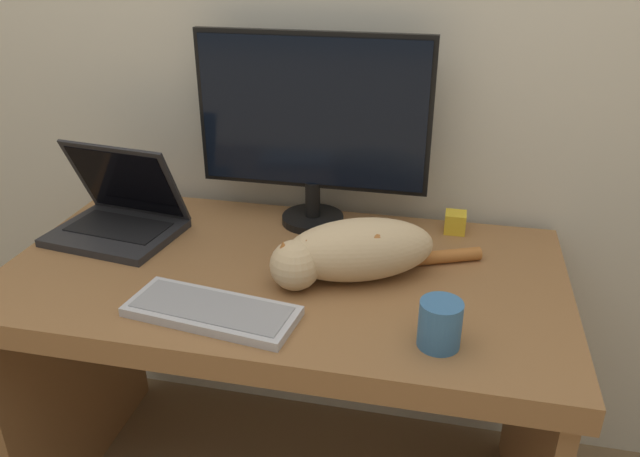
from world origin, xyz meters
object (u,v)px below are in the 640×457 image
(cat, at_px, (353,250))
(coffee_mug, at_px, (440,324))
(monitor, at_px, (312,123))
(external_keyboard, at_px, (212,311))
(laptop, at_px, (119,216))

(cat, bearing_deg, coffee_mug, -69.56)
(monitor, bearing_deg, external_keyboard, -101.97)
(monitor, bearing_deg, laptop, -160.08)
(cat, bearing_deg, laptop, 147.93)
(external_keyboard, xyz_separation_m, coffee_mug, (0.46, -0.00, 0.04))
(laptop, distance_m, external_keyboard, 0.49)
(monitor, height_order, coffee_mug, monitor)
(external_keyboard, relative_size, cat, 0.80)
(laptop, distance_m, coffee_mug, 0.89)
(monitor, bearing_deg, cat, -60.46)
(monitor, height_order, external_keyboard, monitor)
(monitor, height_order, laptop, monitor)
(laptop, height_order, coffee_mug, laptop)
(cat, height_order, coffee_mug, cat)
(cat, bearing_deg, external_keyboard, -163.46)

